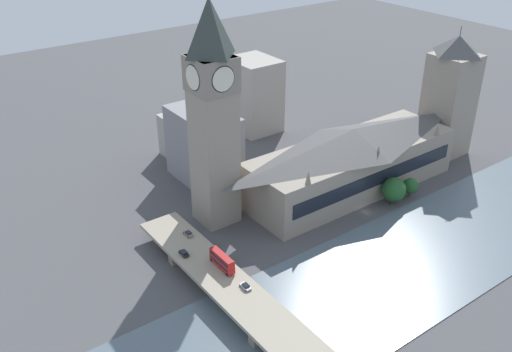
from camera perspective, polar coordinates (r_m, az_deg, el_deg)
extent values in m
plane|color=#4C4C4F|center=(223.86, 10.92, -3.55)|extent=(600.00, 600.00, 0.00)
cube|color=slate|center=(208.08, 17.05, -7.06)|extent=(49.67, 360.00, 0.30)
cube|color=gray|center=(234.33, 9.49, 0.87)|extent=(28.38, 92.15, 19.52)
cube|color=black|center=(225.44, 12.06, -0.28)|extent=(0.40, 84.78, 5.85)
pyramid|color=#4C4C4C|center=(228.55, 9.76, 3.85)|extent=(27.81, 90.31, 7.25)
cone|color=gray|center=(246.47, 17.69, 4.45)|extent=(2.20, 2.20, 5.00)
cone|color=gray|center=(221.04, 12.14, 2.41)|extent=(2.20, 2.20, 5.00)
cone|color=gray|center=(198.54, 5.25, -0.16)|extent=(2.20, 2.20, 5.00)
cube|color=gray|center=(201.27, -4.22, 3.30)|extent=(13.44, 13.44, 62.86)
cube|color=gray|center=(191.92, -4.49, 10.18)|extent=(14.25, 14.25, 12.10)
cylinder|color=black|center=(186.38, -3.34, 9.66)|extent=(0.50, 8.87, 8.87)
cylinder|color=silver|center=(186.27, -3.31, 9.65)|extent=(0.62, 8.21, 8.21)
cylinder|color=black|center=(197.55, -5.57, 10.67)|extent=(0.50, 8.87, 8.87)
cylinder|color=silver|center=(197.66, -5.59, 10.68)|extent=(0.62, 8.21, 8.21)
cylinder|color=black|center=(195.44, -2.75, 10.57)|extent=(8.87, 0.50, 8.87)
cylinder|color=silver|center=(195.51, -2.71, 10.58)|extent=(8.21, 0.62, 8.21)
cylinder|color=black|center=(188.58, -6.28, 9.76)|extent=(8.87, 0.50, 8.87)
cylinder|color=silver|center=(188.52, -6.32, 9.76)|extent=(8.21, 0.62, 8.21)
pyramid|color=#2D3833|center=(187.67, -4.67, 14.68)|extent=(13.71, 13.71, 18.92)
cube|color=gray|center=(271.47, 18.66, 6.75)|extent=(17.93, 17.93, 46.30)
pyramid|color=#4C4C4C|center=(263.36, 19.59, 12.24)|extent=(17.93, 17.93, 8.07)
cylinder|color=#333338|center=(261.91, 19.80, 13.50)|extent=(0.30, 0.30, 4.00)
cube|color=gray|center=(165.48, 1.27, -15.22)|extent=(3.00, 12.13, 4.81)
cube|color=gray|center=(195.41, -7.00, -7.59)|extent=(3.00, 12.13, 4.81)
cube|color=gray|center=(163.42, 1.29, -14.45)|extent=(131.33, 14.27, 1.20)
cube|color=red|center=(180.94, -3.41, -8.74)|extent=(11.06, 2.47, 2.00)
cube|color=black|center=(180.70, -3.41, -8.64)|extent=(9.95, 2.53, 0.88)
cube|color=red|center=(179.64, -3.43, -8.18)|extent=(10.84, 2.47, 2.35)
cube|color=black|center=(179.57, -3.43, -8.15)|extent=(9.95, 2.53, 1.13)
cube|color=#A01515|center=(178.89, -3.44, -7.86)|extent=(10.73, 2.34, 0.16)
cylinder|color=black|center=(185.12, -3.90, -8.13)|extent=(1.10, 0.28, 1.10)
cylinder|color=black|center=(184.19, -4.49, -8.37)|extent=(1.10, 0.28, 1.10)
cylinder|color=black|center=(178.93, -2.29, -9.55)|extent=(1.10, 0.28, 1.10)
cylinder|color=black|center=(177.97, -2.89, -9.81)|extent=(1.10, 0.28, 1.10)
cube|color=black|center=(187.82, -7.22, -7.70)|extent=(4.01, 1.83, 0.69)
cube|color=black|center=(187.36, -7.21, -7.56)|extent=(2.08, 1.64, 0.59)
cylinder|color=black|center=(189.40, -7.23, -7.45)|extent=(0.62, 0.22, 0.62)
cylinder|color=black|center=(188.79, -7.67, -7.62)|extent=(0.62, 0.22, 0.62)
cylinder|color=black|center=(187.15, -6.75, -7.91)|extent=(0.62, 0.22, 0.62)
cylinder|color=black|center=(186.54, -7.19, -8.08)|extent=(0.62, 0.22, 0.62)
cube|color=slate|center=(197.04, -6.79, -5.76)|extent=(4.06, 1.90, 0.60)
cube|color=black|center=(196.66, -6.78, -5.65)|extent=(2.11, 1.71, 0.46)
cylinder|color=black|center=(198.66, -6.80, -5.53)|extent=(0.64, 0.22, 0.64)
cylinder|color=black|center=(197.99, -7.23, -5.68)|extent=(0.64, 0.22, 0.64)
cylinder|color=black|center=(196.34, -6.34, -5.95)|extent=(0.64, 0.22, 0.64)
cylinder|color=black|center=(195.67, -6.77, -6.11)|extent=(0.64, 0.22, 0.64)
cube|color=silver|center=(173.39, -1.06, -10.99)|extent=(4.05, 1.87, 0.55)
cube|color=black|center=(172.97, -1.04, -10.88)|extent=(2.11, 1.68, 0.54)
cylinder|color=black|center=(174.90, -1.14, -10.67)|extent=(0.61, 0.22, 0.61)
cylinder|color=black|center=(174.16, -1.60, -10.88)|extent=(0.61, 0.22, 0.61)
cylinder|color=black|center=(172.88, -0.52, -11.21)|extent=(0.61, 0.22, 0.61)
cylinder|color=black|center=(172.14, -0.98, -11.42)|extent=(0.61, 0.22, 0.61)
cube|color=gray|center=(236.08, -5.23, 2.90)|extent=(32.76, 18.81, 30.74)
cube|color=#A39E93|center=(257.94, -6.91, 3.70)|extent=(24.86, 16.44, 19.34)
cube|color=#A39E93|center=(284.43, -0.22, 8.13)|extent=(24.09, 20.59, 35.97)
cylinder|color=brown|center=(237.28, 15.07, -1.76)|extent=(0.70, 0.70, 2.39)
sphere|color=#235628|center=(235.42, 15.19, -0.95)|extent=(6.28, 6.28, 6.28)
cylinder|color=brown|center=(230.89, 13.46, -2.46)|extent=(0.70, 0.70, 2.28)
sphere|color=#235628|center=(228.33, 13.61, -1.33)|extent=(9.57, 9.57, 9.57)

